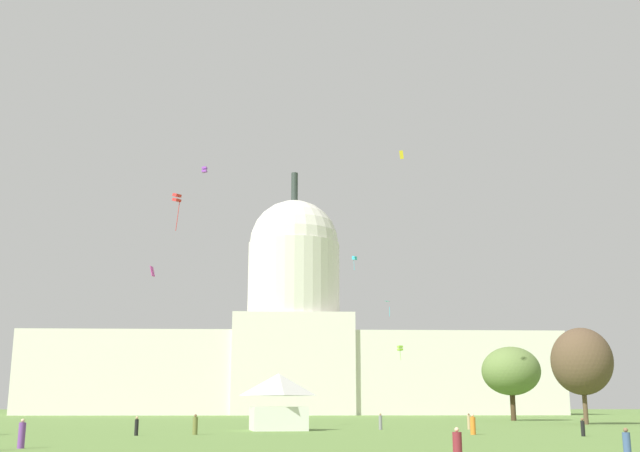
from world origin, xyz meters
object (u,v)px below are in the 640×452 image
(capitol_building, at_px, (293,346))
(person_olive_lawn_far_left, at_px, (195,425))
(person_maroon_mid_right, at_px, (457,445))
(tree_east_far, at_px, (582,361))
(tree_east_near, at_px, (511,371))
(person_grey_back_left, at_px, (380,422))
(kite_turquoise_mid, at_px, (390,304))
(kite_red_mid, at_px, (177,198))
(person_black_deep_crowd, at_px, (137,427))
(event_tent, at_px, (278,401))
(person_orange_front_center, at_px, (473,425))
(kite_lime_low, at_px, (400,348))
(kite_magenta_low, at_px, (152,271))
(kite_violet_high, at_px, (205,170))
(person_purple_near_tree_west, at_px, (22,435))
(person_black_back_center, at_px, (583,428))
(kite_yellow_high, at_px, (401,155))
(kite_cyan_mid, at_px, (354,258))
(person_tan_near_tree_east, at_px, (469,422))
(person_denim_lawn_far_right, at_px, (627,446))

(capitol_building, distance_m, person_olive_lawn_far_left, 133.75)
(person_maroon_mid_right, bearing_deg, tree_east_far, -140.00)
(tree_east_near, relative_size, person_grey_back_left, 7.16)
(person_grey_back_left, relative_size, kite_turquoise_mid, 0.68)
(tree_east_far, height_order, kite_red_mid, kite_red_mid)
(person_olive_lawn_far_left, bearing_deg, person_black_deep_crowd, -86.48)
(event_tent, relative_size, person_black_deep_crowd, 4.04)
(person_orange_front_center, distance_m, kite_lime_low, 89.38)
(kite_magenta_low, bearing_deg, kite_turquoise_mid, 24.45)
(kite_violet_high, bearing_deg, person_black_deep_crowd, -163.78)
(person_purple_near_tree_west, xyz_separation_m, person_black_back_center, (40.89, 16.24, -0.10))
(tree_east_far, xyz_separation_m, person_black_deep_crowd, (-52.75, -35.35, -7.53))
(person_black_deep_crowd, xyz_separation_m, kite_magenta_low, (-0.54, 7.08, 14.64))
(person_black_back_center, bearing_deg, kite_yellow_high, -47.46)
(person_maroon_mid_right, bearing_deg, capitol_building, -111.96)
(kite_turquoise_mid, bearing_deg, tree_east_far, -97.94)
(tree_east_near, height_order, kite_magenta_low, kite_magenta_low)
(person_grey_back_left, bearing_deg, kite_magenta_low, 85.31)
(tree_east_near, height_order, person_black_deep_crowd, tree_east_near)
(person_grey_back_left, relative_size, kite_cyan_mid, 0.55)
(tree_east_near, distance_m, person_olive_lawn_far_left, 73.52)
(person_tan_near_tree_east, bearing_deg, kite_cyan_mid, -15.96)
(person_black_deep_crowd, distance_m, kite_violet_high, 84.46)
(tree_east_near, xyz_separation_m, kite_violet_high, (-52.95, 12.02, 37.80))
(person_orange_front_center, distance_m, kite_red_mid, 42.21)
(capitol_building, distance_m, person_grey_back_left, 120.79)
(person_tan_near_tree_east, relative_size, person_olive_lawn_far_left, 0.95)
(person_black_deep_crowd, xyz_separation_m, kite_violet_high, (-2.95, 71.40, 45.02))
(person_orange_front_center, xyz_separation_m, kite_lime_low, (6.77, 88.17, 12.95))
(kite_turquoise_mid, bearing_deg, person_orange_front_center, -129.95)
(person_orange_front_center, distance_m, person_black_deep_crowd, 29.28)
(tree_east_far, height_order, person_grey_back_left, tree_east_far)
(person_maroon_mid_right, bearing_deg, kite_turquoise_mid, -120.18)
(event_tent, relative_size, kite_red_mid, 1.46)
(kite_cyan_mid, bearing_deg, person_black_back_center, -127.21)
(person_denim_lawn_far_right, height_order, person_tan_near_tree_east, person_tan_near_tree_east)
(person_orange_front_center, xyz_separation_m, kite_yellow_high, (-0.38, 34.32, 36.45))
(event_tent, height_order, person_tan_near_tree_east, event_tent)
(capitol_building, relative_size, person_grey_back_left, 81.29)
(kite_turquoise_mid, xyz_separation_m, kite_yellow_high, (-2.86, -36.43, 16.73))
(person_orange_front_center, bearing_deg, person_purple_near_tree_west, -93.89)
(kite_magenta_low, bearing_deg, person_black_back_center, -53.98)
(tree_east_far, distance_m, kite_red_mid, 58.26)
(tree_east_far, xyz_separation_m, kite_cyan_mid, (-25.93, 53.09, 23.95))
(event_tent, relative_size, person_purple_near_tree_west, 3.68)
(tree_east_far, distance_m, kite_turquoise_mid, 43.74)
(person_orange_front_center, height_order, kite_turquoise_mid, kite_turquoise_mid)
(kite_red_mid, distance_m, kite_violet_high, 56.95)
(kite_turquoise_mid, xyz_separation_m, kite_magenta_low, (-32.29, -64.63, -5.14))
(kite_yellow_high, bearing_deg, person_olive_lawn_far_left, 96.73)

